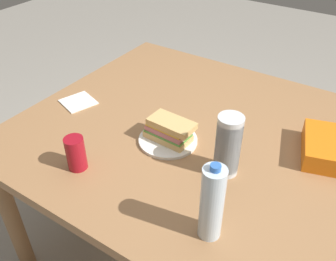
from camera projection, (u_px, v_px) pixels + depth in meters
ground_plane at (196, 248)px, 1.84m from camera, size 8.00×8.00×0.00m
dining_table at (203, 149)px, 1.45m from camera, size 1.43×1.20×0.72m
paper_plate at (168, 140)px, 1.36m from camera, size 0.22×0.22×0.01m
sandwich at (169, 130)px, 1.34m from camera, size 0.19×0.10×0.08m
soda_can_red at (76, 153)px, 1.22m from camera, size 0.07×0.07×0.12m
chip_bag at (325, 147)px, 1.28m from camera, size 0.21×0.26×0.07m
water_bottle_tall at (212, 203)px, 0.96m from camera, size 0.07×0.07×0.26m
plastic_cup_stack at (228, 146)px, 1.17m from camera, size 0.08×0.08×0.22m
paper_napkin at (78, 102)px, 1.59m from camera, size 0.16×0.16×0.01m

